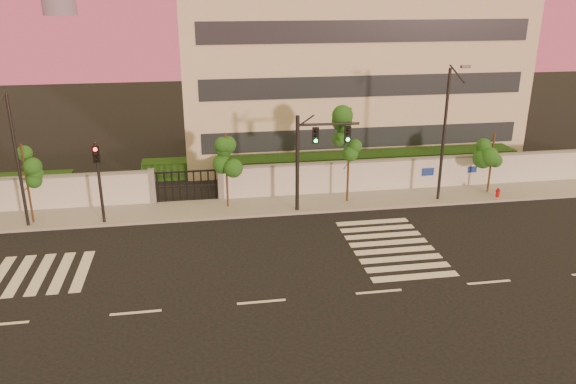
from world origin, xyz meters
name	(u,v)px	position (x,y,z in m)	size (l,w,h in m)	color
ground	(261,302)	(0.00, 0.00, 0.00)	(120.00, 120.00, 0.00)	black
sidewalk	(240,207)	(0.00, 10.50, 0.07)	(60.00, 3.00, 0.15)	gray
perimeter_wall	(239,183)	(0.10, 12.00, 1.07)	(60.00, 0.36, 2.20)	silver
hedge_row	(252,172)	(1.17, 14.74, 0.82)	(41.00, 4.25, 1.80)	black
institutional_building	(343,71)	(9.00, 21.99, 6.16)	(24.40, 12.40, 12.25)	beige
road_markings	(218,263)	(-1.58, 3.76, 0.01)	(57.00, 7.62, 0.02)	silver
street_tree_c	(25,166)	(-11.23, 10.02, 3.32)	(1.40, 1.11, 4.52)	#382314
street_tree_d	(226,153)	(-0.67, 10.62, 3.34)	(1.48, 1.18, 4.53)	#382314
street_tree_e	(350,134)	(6.41, 10.38, 4.24)	(1.60, 1.28, 5.77)	#382314
street_tree_f	(493,149)	(15.48, 10.52, 2.89)	(1.57, 1.25, 3.92)	#382314
traffic_signal_main	(310,152)	(3.90, 9.42, 3.55)	(3.56, 0.41, 5.62)	black
traffic_signal_secondary	(99,173)	(-7.46, 9.36, 2.92)	(0.36, 0.34, 4.60)	black
streetlight_west	(16,155)	(-11.42, 9.44, 4.08)	(0.45, 1.82, 7.55)	black
streetlight_east	(446,129)	(11.88, 9.64, 4.48)	(0.50, 2.00, 8.29)	black
fire_hydrant	(498,194)	(15.59, 9.51, 0.36)	(0.29, 0.27, 0.72)	#AC0B11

